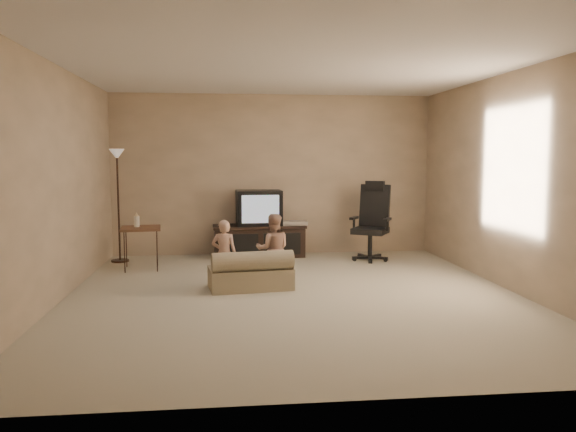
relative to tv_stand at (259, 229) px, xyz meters
name	(u,v)px	position (x,y,z in m)	size (l,w,h in m)	color
floor	(294,295)	(0.24, -2.49, -0.43)	(5.50, 5.50, 0.00)	#B7AD92
room_shell	(294,158)	(0.24, -2.49, 1.09)	(5.50, 5.50, 5.50)	silver
tv_stand	(259,229)	(0.00, 0.00, 0.00)	(1.45, 0.59, 1.02)	black
office_chair	(372,232)	(1.64, -0.48, 0.00)	(0.74, 0.75, 1.18)	black
side_table	(140,229)	(-1.67, -0.83, 0.14)	(0.58, 0.58, 0.79)	brown
floor_lamp	(118,180)	(-2.06, -0.23, 0.78)	(0.26, 0.26, 1.65)	black
child_sofa	(251,273)	(-0.23, -2.16, -0.24)	(1.01, 0.65, 0.46)	gray
toddler_left	(224,254)	(-0.53, -2.07, -0.02)	(0.29, 0.21, 0.81)	tan
toddler_right	(273,249)	(0.05, -1.92, 0.00)	(0.42, 0.23, 0.85)	tan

